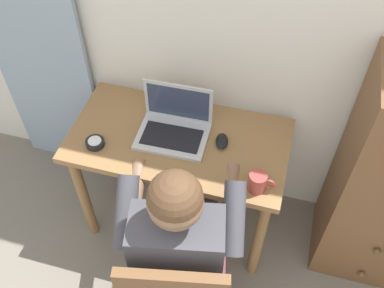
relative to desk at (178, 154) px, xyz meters
The scene contains 8 objects.
wall_back 0.85m from the desk, 38.29° to the left, with size 4.80×0.05×2.50m, color silver.
curtain_panel 1.03m from the desk, 162.21° to the left, with size 0.56×0.03×2.17m, color #8EA3B7.
desk is the anchor object (origin of this frame).
person_seated 0.49m from the desk, 72.69° to the right, with size 0.61×0.64×1.21m.
laptop 0.18m from the desk, 129.75° to the left, with size 0.35×0.26×0.24m.
computer_mouse 0.26m from the desk, ahead, with size 0.06×0.10×0.03m, color black.
desk_clock 0.43m from the desk, 158.71° to the right, with size 0.09×0.09×0.03m.
coffee_mug 0.49m from the desk, 24.51° to the right, with size 0.12×0.08×0.09m.
Camera 1 is at (0.00, 0.49, 2.36)m, focal length 41.47 mm.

